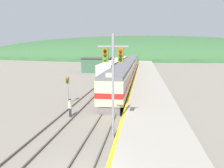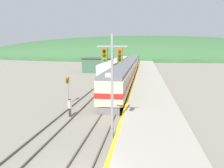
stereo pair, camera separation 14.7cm
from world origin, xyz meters
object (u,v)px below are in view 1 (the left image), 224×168
object	(u,v)px
carriage_third	(133,61)
track_worker	(70,107)
siding_train	(117,65)
carriage_second	(130,67)
signal_mast_main	(113,71)
signal_post_siding	(67,85)
express_train_lead_car	(120,79)

from	to	relation	value
carriage_third	track_worker	world-z (taller)	carriage_third
siding_train	carriage_third	bearing A→B (deg)	74.80
carriage_second	track_worker	distance (m)	34.24
signal_mast_main	signal_post_siding	size ratio (longest dim) A/B	2.37
carriage_second	signal_mast_main	bearing A→B (deg)	-88.22
carriage_second	signal_post_siding	xyz separation A→B (m)	(-5.66, -29.14, 0.26)
signal_post_siding	siding_train	bearing A→B (deg)	87.33
carriage_second	signal_mast_main	distance (m)	38.71
carriage_third	signal_post_siding	distance (m)	50.69
carriage_second	carriage_third	size ratio (longest dim) A/B	1.00
carriage_second	track_worker	xyz separation A→B (m)	(-3.71, -34.02, -1.08)
siding_train	signal_mast_main	bearing A→B (deg)	-83.42
signal_mast_main	carriage_second	bearing A→B (deg)	91.78
siding_train	express_train_lead_car	bearing A→B (deg)	-82.09
carriage_second	signal_post_siding	world-z (taller)	carriage_second
carriage_third	signal_mast_main	xyz separation A→B (m)	(1.20, -59.81, 3.00)
carriage_third	signal_mast_main	size ratio (longest dim) A/B	2.61
carriage_third	track_worker	bearing A→B (deg)	-93.84
carriage_third	carriage_second	bearing A→B (deg)	-90.00
express_train_lead_car	carriage_third	distance (m)	43.50
signal_mast_main	signal_post_siding	world-z (taller)	signal_mast_main
signal_post_siding	carriage_second	bearing A→B (deg)	79.00
siding_train	signal_post_siding	world-z (taller)	siding_train
carriage_third	track_worker	size ratio (longest dim) A/B	11.27
signal_mast_main	carriage_third	bearing A→B (deg)	91.15
express_train_lead_car	siding_train	bearing A→B (deg)	97.91
express_train_lead_car	signal_mast_main	xyz separation A→B (m)	(1.20, -16.31, 2.99)
signal_mast_main	track_worker	xyz separation A→B (m)	(-4.91, 4.55, -4.08)
carriage_second	siding_train	bearing A→B (deg)	121.58
carriage_second	track_worker	bearing A→B (deg)	-96.22
carriage_third	siding_train	world-z (taller)	carriage_third
express_train_lead_car	carriage_third	xyz separation A→B (m)	(0.00, 43.50, -0.01)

